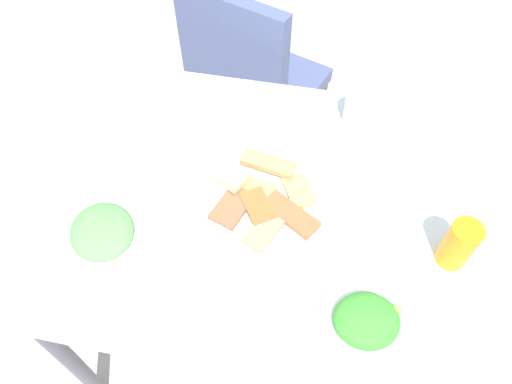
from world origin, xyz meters
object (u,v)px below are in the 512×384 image
(pide_platter, at_px, (261,198))
(soda_can, at_px, (459,244))
(paper_napkin, at_px, (215,119))
(spoon, at_px, (217,113))
(drinking_glass, at_px, (359,109))
(fork, at_px, (213,122))
(dining_chair, at_px, (250,79))
(salad_plate_greens, at_px, (102,233))
(dining_table, at_px, (254,220))
(salad_plate_rice, at_px, (366,321))

(pide_platter, height_order, soda_can, soda_can)
(paper_napkin, xyz_separation_m, spoon, (0.00, 0.02, 0.00))
(drinking_glass, height_order, fork, drinking_glass)
(soda_can, bearing_deg, dining_chair, 127.92)
(dining_chair, height_order, salad_plate_greens, dining_chair)
(pide_platter, distance_m, salad_plate_greens, 0.37)
(salad_plate_greens, distance_m, soda_can, 0.77)
(salad_plate_greens, bearing_deg, dining_chair, 80.26)
(soda_can, bearing_deg, dining_table, 170.90)
(dining_chair, distance_m, fork, 0.56)
(dining_table, relative_size, salad_plate_rice, 5.26)
(fork, bearing_deg, dining_chair, 87.77)
(dining_table, height_order, paper_napkin, paper_napkin)
(paper_napkin, relative_size, spoon, 0.61)
(pide_platter, height_order, paper_napkin, pide_platter)
(dining_chair, bearing_deg, paper_napkin, -89.48)
(dining_chair, relative_size, drinking_glass, 9.83)
(paper_napkin, bearing_deg, salad_plate_greens, -110.88)
(salad_plate_greens, height_order, salad_plate_rice, salad_plate_rice)
(pide_platter, bearing_deg, salad_plate_greens, -153.22)
(dining_table, xyz_separation_m, salad_plate_greens, (-0.31, -0.17, 0.11))
(dining_chair, relative_size, pide_platter, 2.97)
(salad_plate_rice, xyz_separation_m, spoon, (-0.44, 0.52, -0.01))
(soda_can, bearing_deg, salad_plate_rice, -132.49)
(pide_platter, bearing_deg, salad_plate_rice, -44.38)
(salad_plate_greens, bearing_deg, dining_table, 28.68)
(pide_platter, bearing_deg, soda_can, -8.96)
(soda_can, relative_size, spoon, 0.61)
(paper_napkin, relative_size, fork, 0.73)
(salad_plate_greens, height_order, paper_napkin, salad_plate_greens)
(salad_plate_greens, distance_m, spoon, 0.45)
(spoon, bearing_deg, fork, -89.67)
(pide_platter, bearing_deg, dining_table, 167.47)
(dining_table, xyz_separation_m, spoon, (-0.15, 0.26, 0.10))
(paper_napkin, bearing_deg, dining_table, -57.15)
(dining_chair, distance_m, paper_napkin, 0.54)
(dining_table, distance_m, spoon, 0.32)
(pide_platter, xyz_separation_m, salad_plate_rice, (0.26, -0.26, 0.01))
(dining_chair, height_order, pide_platter, dining_chair)
(soda_can, height_order, fork, soda_can)
(dining_table, relative_size, dining_chair, 1.15)
(paper_napkin, height_order, fork, fork)
(fork, relative_size, spoon, 0.84)
(dining_chair, distance_m, pide_platter, 0.79)
(pide_platter, relative_size, salad_plate_greens, 1.41)
(dining_chair, xyz_separation_m, pide_platter, (0.18, -0.72, 0.28))
(dining_table, height_order, dining_chair, dining_chair)
(dining_table, height_order, pide_platter, pide_platter)
(dining_table, xyz_separation_m, soda_can, (0.45, -0.07, 0.15))
(dining_chair, bearing_deg, salad_plate_rice, -65.72)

